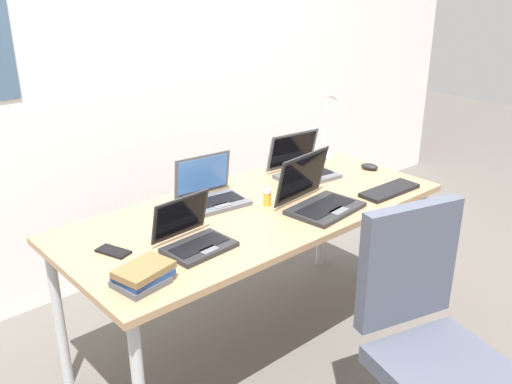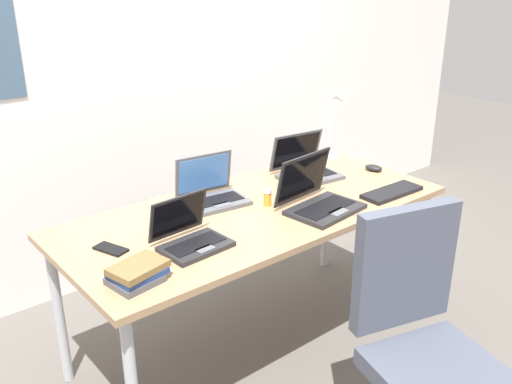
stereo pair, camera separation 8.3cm
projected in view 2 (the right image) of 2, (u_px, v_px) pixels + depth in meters
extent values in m
plane|color=#56514C|center=(256.00, 342.00, 2.86)|extent=(12.00, 12.00, 0.00)
cube|color=silver|center=(131.00, 56.00, 3.16)|extent=(6.00, 0.12, 2.60)
cube|color=#9E7A56|center=(256.00, 211.00, 2.58)|extent=(1.80, 0.80, 0.03)
cylinder|color=#B2B5BA|center=(420.00, 254.00, 2.97)|extent=(0.04, 0.04, 0.71)
cylinder|color=#B2B5BA|center=(59.00, 313.00, 2.47)|extent=(0.04, 0.04, 0.71)
cylinder|color=#B2B5BA|center=(326.00, 214.00, 3.46)|extent=(0.04, 0.04, 0.71)
cylinder|color=white|center=(329.00, 155.00, 3.27)|extent=(0.12, 0.12, 0.02)
cylinder|color=white|center=(330.00, 126.00, 3.20)|extent=(0.02, 0.02, 0.34)
cylinder|color=white|center=(337.00, 97.00, 3.11)|extent=(0.01, 0.08, 0.01)
cone|color=white|center=(342.00, 98.00, 3.08)|extent=(0.07, 0.09, 0.09)
cube|color=#515459|center=(310.00, 177.00, 2.93)|extent=(0.33, 0.24, 0.02)
cube|color=black|center=(310.00, 175.00, 2.92)|extent=(0.28, 0.15, 0.00)
cube|color=#595B60|center=(318.00, 179.00, 2.87)|extent=(0.09, 0.06, 0.00)
cube|color=#515459|center=(296.00, 150.00, 2.99)|extent=(0.31, 0.10, 0.20)
cube|color=black|center=(296.00, 150.00, 2.98)|extent=(0.28, 0.08, 0.17)
cube|color=#232326|center=(196.00, 246.00, 2.21)|extent=(0.27, 0.20, 0.02)
cube|color=black|center=(196.00, 244.00, 2.20)|extent=(0.24, 0.11, 0.00)
cube|color=#595B60|center=(205.00, 249.00, 2.16)|extent=(0.08, 0.04, 0.00)
cube|color=#232326|center=(178.00, 215.00, 2.25)|extent=(0.27, 0.07, 0.18)
cube|color=black|center=(179.00, 215.00, 2.24)|extent=(0.24, 0.05, 0.15)
cube|color=#515459|center=(216.00, 202.00, 2.62)|extent=(0.31, 0.23, 0.02)
cube|color=black|center=(215.00, 200.00, 2.61)|extent=(0.27, 0.14, 0.00)
cube|color=#595B60|center=(222.00, 205.00, 2.56)|extent=(0.09, 0.05, 0.00)
cube|color=#515459|center=(203.00, 173.00, 2.66)|extent=(0.29, 0.07, 0.20)
cube|color=#3F72BF|center=(204.00, 174.00, 2.66)|extent=(0.26, 0.06, 0.17)
cube|color=#232326|center=(325.00, 209.00, 2.54)|extent=(0.36, 0.26, 0.02)
cube|color=black|center=(325.00, 207.00, 2.54)|extent=(0.30, 0.16, 0.00)
cube|color=#595B60|center=(339.00, 212.00, 2.49)|extent=(0.10, 0.06, 0.00)
cube|color=#232326|center=(303.00, 177.00, 2.58)|extent=(0.34, 0.09, 0.22)
cube|color=black|center=(303.00, 177.00, 2.58)|extent=(0.30, 0.08, 0.19)
cube|color=black|center=(392.00, 192.00, 2.73)|extent=(0.33, 0.13, 0.02)
ellipsoid|color=black|center=(374.00, 168.00, 3.04)|extent=(0.08, 0.11, 0.03)
cube|color=black|center=(111.00, 249.00, 2.20)|extent=(0.11, 0.15, 0.01)
cylinder|color=gold|center=(268.00, 199.00, 2.60)|extent=(0.04, 0.04, 0.06)
cylinder|color=white|center=(268.00, 191.00, 2.58)|extent=(0.04, 0.04, 0.01)
cube|color=#4C4C51|center=(135.00, 280.00, 1.97)|extent=(0.18, 0.17, 0.02)
cube|color=navy|center=(137.00, 273.00, 1.97)|extent=(0.20, 0.17, 0.02)
cube|color=brown|center=(138.00, 267.00, 1.96)|extent=(0.21, 0.17, 0.02)
cube|color=#474C5B|center=(440.00, 376.00, 2.01)|extent=(0.54, 0.54, 0.07)
cube|color=#474C5B|center=(405.00, 266.00, 2.10)|extent=(0.42, 0.17, 0.48)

